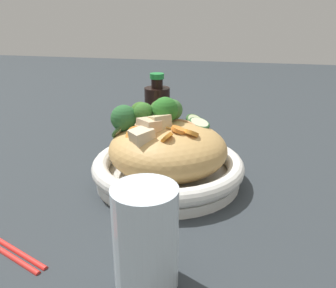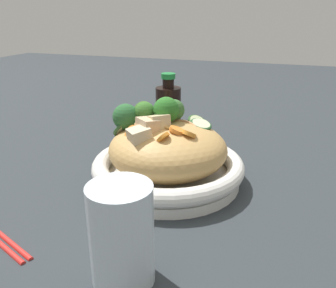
% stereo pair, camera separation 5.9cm
% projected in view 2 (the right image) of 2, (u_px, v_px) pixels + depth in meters
% --- Properties ---
extents(ground_plane, '(3.00, 3.00, 0.00)m').
position_uv_depth(ground_plane, '(168.00, 181.00, 0.61)').
color(ground_plane, '#2A3035').
extents(serving_bowl, '(0.26, 0.26, 0.05)m').
position_uv_depth(serving_bowl, '(168.00, 169.00, 0.60)').
color(serving_bowl, white).
rests_on(serving_bowl, ground_plane).
extents(noodle_heap, '(0.20, 0.20, 0.09)m').
position_uv_depth(noodle_heap, '(168.00, 149.00, 0.59)').
color(noodle_heap, tan).
rests_on(noodle_heap, serving_bowl).
extents(broccoli_florets, '(0.13, 0.13, 0.08)m').
position_uv_depth(broccoli_florets, '(153.00, 113.00, 0.61)').
color(broccoli_florets, '#9DC373').
rests_on(broccoli_florets, serving_bowl).
extents(carrot_coins, '(0.10, 0.12, 0.03)m').
position_uv_depth(carrot_coins, '(165.00, 130.00, 0.56)').
color(carrot_coins, orange).
rests_on(carrot_coins, serving_bowl).
extents(zucchini_slices, '(0.09, 0.17, 0.04)m').
position_uv_depth(zucchini_slices, '(164.00, 123.00, 0.60)').
color(zucchini_slices, beige).
rests_on(zucchini_slices, serving_bowl).
extents(chicken_chunks, '(0.08, 0.06, 0.04)m').
position_uv_depth(chicken_chunks, '(149.00, 128.00, 0.55)').
color(chicken_chunks, beige).
rests_on(chicken_chunks, serving_bowl).
extents(soy_sauce_bottle, '(0.06, 0.06, 0.15)m').
position_uv_depth(soy_sauce_bottle, '(168.00, 110.00, 0.81)').
color(soy_sauce_bottle, black).
rests_on(soy_sauce_bottle, ground_plane).
extents(drinking_glass, '(0.07, 0.07, 0.11)m').
position_uv_depth(drinking_glass, '(122.00, 235.00, 0.37)').
color(drinking_glass, silver).
rests_on(drinking_glass, ground_plane).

